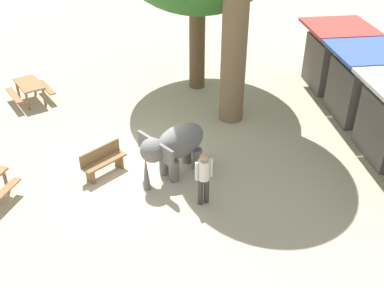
% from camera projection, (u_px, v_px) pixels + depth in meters
% --- Properties ---
extents(ground_plane, '(60.00, 60.00, 0.00)m').
position_uv_depth(ground_plane, '(139.00, 166.00, 14.02)').
color(ground_plane, '#BAA88C').
extents(elephant, '(2.01, 2.15, 1.57)m').
position_uv_depth(elephant, '(174.00, 146.00, 13.16)').
color(elephant, slate).
rests_on(elephant, ground_plane).
extents(person_handler, '(0.32, 0.49, 1.62)m').
position_uv_depth(person_handler, '(204.00, 175.00, 12.04)').
color(person_handler, '#3F3833').
rests_on(person_handler, ground_plane).
extents(wooden_bench, '(1.20, 1.34, 0.88)m').
position_uv_depth(wooden_bench, '(103.00, 160.00, 13.46)').
color(wooden_bench, brown).
rests_on(wooden_bench, ground_plane).
extents(picnic_table_far, '(2.01, 2.00, 0.78)m').
position_uv_depth(picnic_table_far, '(30.00, 88.00, 17.36)').
color(picnic_table_far, olive).
rests_on(picnic_table_far, ground_plane).
extents(market_stall_red, '(2.50, 2.50, 2.52)m').
position_uv_depth(market_stall_red, '(334.00, 59.00, 18.30)').
color(market_stall_red, '#59514C').
rests_on(market_stall_red, ground_plane).
extents(market_stall_blue, '(2.50, 2.50, 2.52)m').
position_uv_depth(market_stall_blue, '(362.00, 87.00, 16.12)').
color(market_stall_blue, '#59514C').
rests_on(market_stall_blue, ground_plane).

